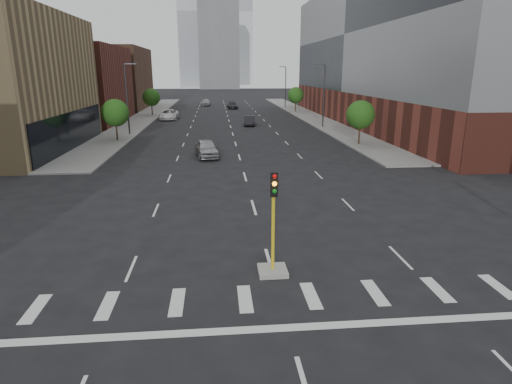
{
  "coord_description": "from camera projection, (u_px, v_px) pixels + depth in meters",
  "views": [
    {
      "loc": [
        -2.21,
        -7.2,
        8.2
      ],
      "look_at": [
        -0.35,
        12.7,
        2.5
      ],
      "focal_mm": 30.0,
      "sensor_mm": 36.0,
      "label": 1
    }
  ],
  "objects": [
    {
      "name": "median_traffic_signal",
      "position": [
        273.0,
        252.0,
        17.66
      ],
      "size": [
        1.2,
        1.2,
        4.4
      ],
      "color": "#999993",
      "rests_on": "ground"
    },
    {
      "name": "building_right_main",
      "position": [
        419.0,
        52.0,
        66.42
      ],
      "size": [
        24.0,
        70.0,
        22.0
      ],
      "color": "brown",
      "rests_on": "ground"
    },
    {
      "name": "sidewalk_left_far",
      "position": [
        146.0,
        116.0,
        78.84
      ],
      "size": [
        5.0,
        92.0,
        0.15
      ],
      "primitive_type": "cube",
      "color": "gray",
      "rests_on": "ground"
    },
    {
      "name": "building_left_far_b",
      "position": [
        98.0,
        78.0,
        93.19
      ],
      "size": [
        20.0,
        24.0,
        13.0
      ],
      "primitive_type": "cube",
      "color": "brown",
      "rests_on": "ground"
    },
    {
      "name": "car_deep_right",
      "position": [
        232.0,
        106.0,
        94.56
      ],
      "size": [
        2.38,
        5.08,
        1.43
      ],
      "primitive_type": "imported",
      "rotation": [
        0.0,
        0.0,
        0.08
      ],
      "color": "#232228",
      "rests_on": "ground"
    },
    {
      "name": "streetlight_right_b",
      "position": [
        285.0,
        85.0,
        95.35
      ],
      "size": [
        1.6,
        0.22,
        9.07
      ],
      "color": "#2D2D30",
      "rests_on": "ground"
    },
    {
      "name": "tree_right_near",
      "position": [
        361.0,
        115.0,
        47.97
      ],
      "size": [
        3.2,
        3.2,
        4.85
      ],
      "color": "#382619",
      "rests_on": "ground"
    },
    {
      "name": "car_mid_right",
      "position": [
        249.0,
        121.0,
        65.79
      ],
      "size": [
        1.85,
        4.58,
        1.48
      ],
      "primitive_type": "imported",
      "rotation": [
        0.0,
        0.0,
        -0.07
      ],
      "color": "black",
      "rests_on": "ground"
    },
    {
      "name": "car_near_left",
      "position": [
        206.0,
        148.0,
        41.8
      ],
      "size": [
        2.73,
        5.21,
        1.69
      ],
      "primitive_type": "imported",
      "rotation": [
        0.0,
        0.0,
        0.15
      ],
      "color": "#9C9CA1",
      "rests_on": "ground"
    },
    {
      "name": "sidewalk_right_far",
      "position": [
        306.0,
        115.0,
        81.52
      ],
      "size": [
        5.0,
        92.0,
        0.15
      ],
      "primitive_type": "cube",
      "color": "gray",
      "rests_on": "ground"
    },
    {
      "name": "tree_left_far",
      "position": [
        151.0,
        97.0,
        78.97
      ],
      "size": [
        3.2,
        3.2,
        4.85
      ],
      "color": "#382619",
      "rests_on": "ground"
    },
    {
      "name": "streetlight_left",
      "position": [
        127.0,
        96.0,
        54.64
      ],
      "size": [
        1.6,
        0.22,
        9.07
      ],
      "color": "#2D2D30",
      "rests_on": "ground"
    },
    {
      "name": "tower_left",
      "position": [
        201.0,
        14.0,
        209.69
      ],
      "size": [
        22.0,
        22.0,
        70.0
      ],
      "primitive_type": "cube",
      "color": "#B2B7BC",
      "rests_on": "ground"
    },
    {
      "name": "tower_right",
      "position": [
        234.0,
        14.0,
        248.23
      ],
      "size": [
        20.0,
        20.0,
        80.0
      ],
      "primitive_type": "cube",
      "color": "#B2B7BC",
      "rests_on": "ground"
    },
    {
      "name": "car_far_left",
      "position": [
        169.0,
        115.0,
        73.62
      ],
      "size": [
        2.96,
        6.24,
        1.72
      ],
      "primitive_type": "imported",
      "rotation": [
        0.0,
        0.0,
        -0.02
      ],
      "color": "silver",
      "rests_on": "ground"
    },
    {
      "name": "building_left_far_a",
      "position": [
        57.0,
        85.0,
        68.43
      ],
      "size": [
        20.0,
        22.0,
        12.0
      ],
      "primitive_type": "cube",
      "color": "brown",
      "rests_on": "ground"
    },
    {
      "name": "tower_mid",
      "position": [
        219.0,
        39.0,
        194.82
      ],
      "size": [
        18.0,
        18.0,
        44.0
      ],
      "primitive_type": "cube",
      "color": "slate",
      "rests_on": "ground"
    },
    {
      "name": "car_distant",
      "position": [
        206.0,
        102.0,
        102.5
      ],
      "size": [
        2.07,
        4.91,
        1.66
      ],
      "primitive_type": "imported",
      "rotation": [
        0.0,
        0.0,
        -0.02
      ],
      "color": "#A1A1A5",
      "rests_on": "ground"
    },
    {
      "name": "streetlight_right_a",
      "position": [
        323.0,
        93.0,
        61.83
      ],
      "size": [
        1.6,
        0.22,
        9.07
      ],
      "color": "#2D2D30",
      "rests_on": "ground"
    },
    {
      "name": "tree_right_far",
      "position": [
        296.0,
        95.0,
        86.27
      ],
      "size": [
        3.2,
        3.2,
        4.85
      ],
      "color": "#382619",
      "rests_on": "ground"
    },
    {
      "name": "tree_left_near",
      "position": [
        115.0,
        113.0,
        50.25
      ],
      "size": [
        3.2,
        3.2,
        4.85
      ],
      "color": "#382619",
      "rests_on": "ground"
    }
  ]
}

